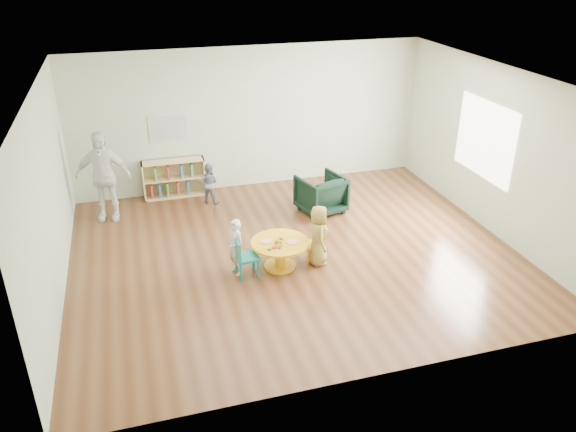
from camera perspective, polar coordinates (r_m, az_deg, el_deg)
The scene contains 11 objects.
room at distance 8.34m, azimuth 0.78°, elevation 7.60°, with size 7.10×7.00×2.80m.
activity_table at distance 8.59m, azimuth -0.84°, elevation -3.42°, with size 0.89×0.89×0.49m.
kid_chair_left at distance 8.38m, azimuth -4.50°, elevation -4.09°, with size 0.35×0.35×0.63m.
kid_chair_right at distance 8.79m, azimuth 3.09°, elevation -2.84°, with size 0.36×0.36×0.54m.
bookshelf at distance 11.24m, azimuth -11.57°, elevation 3.78°, with size 1.20×0.30×0.75m.
alphabet_poster at distance 11.03m, azimuth -12.02°, elevation 8.75°, with size 0.74×0.01×0.54m.
armchair at distance 10.36m, azimuth 3.36°, elevation 2.25°, with size 0.75×0.78×0.71m, color black.
child_left at distance 8.40m, azimuth -5.35°, elevation -3.18°, with size 0.32×0.21×0.89m, color silver.
child_right at distance 8.62m, azimuth 3.10°, elevation -1.97°, with size 0.48×0.31×0.97m, color yellow.
toddler at distance 10.82m, azimuth -8.04°, elevation 3.34°, with size 0.39×0.30×0.79m, color #18173B.
adult_caretaker at distance 10.43m, azimuth -18.29°, elevation 3.86°, with size 0.96×0.40×1.64m, color white.
Camera 1 is at (-2.31, -7.55, 4.55)m, focal length 35.00 mm.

